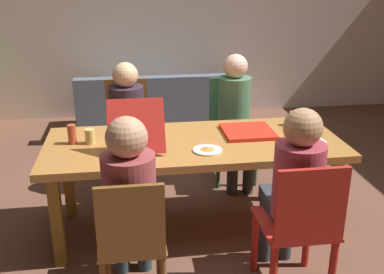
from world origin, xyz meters
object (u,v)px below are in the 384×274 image
at_px(drinking_glass_2, 90,136).
at_px(dining_table, 194,150).
at_px(couch, 158,109).
at_px(person_3, 130,195).
at_px(person_1, 294,183).
at_px(chair_2, 231,124).
at_px(pizza_box_1, 136,134).
at_px(drinking_glass_0, 294,118).
at_px(chair_0, 128,130).
at_px(chair_1, 300,227).
at_px(plate_0, 309,142).
at_px(pizza_box_0, 248,132).
at_px(chair_3, 132,240).
at_px(plate_1, 207,150).
at_px(person_0, 127,117).
at_px(person_2, 236,110).
at_px(drinking_glass_1, 72,134).

bearing_deg(drinking_glass_2, dining_table, -4.33).
bearing_deg(couch, person_3, -96.91).
relative_size(person_1, chair_2, 1.24).
distance_m(pizza_box_1, drinking_glass_0, 1.29).
relative_size(chair_0, chair_1, 1.07).
bearing_deg(plate_0, drinking_glass_0, 86.23).
bearing_deg(pizza_box_1, couch, 82.24).
bearing_deg(person_1, person_3, -179.44).
height_order(plate_0, couch, couch).
bearing_deg(couch, dining_table, -87.46).
bearing_deg(couch, drinking_glass_2, -105.64).
xyz_separation_m(chair_1, couch, (-0.61, 3.26, -0.21)).
distance_m(pizza_box_0, drinking_glass_2, 1.20).
distance_m(person_3, couch, 3.17).
bearing_deg(drinking_glass_2, pizza_box_1, 0.11).
relative_size(chair_0, chair_3, 1.10).
distance_m(pizza_box_0, pizza_box_1, 0.86).
distance_m(plate_1, drinking_glass_2, 0.86).
bearing_deg(pizza_box_1, person_0, 95.14).
height_order(person_2, person_3, person_2).
bearing_deg(chair_1, chair_0, 119.14).
bearing_deg(pizza_box_0, chair_0, 139.47).
relative_size(chair_0, drinking_glass_0, 8.44).
height_order(person_3, plate_1, person_3).
xyz_separation_m(plate_1, drinking_glass_1, (-0.95, 0.28, 0.06)).
bearing_deg(person_1, plate_0, 60.29).
distance_m(chair_1, pizza_box_1, 1.35).
bearing_deg(person_3, pizza_box_1, 85.56).
bearing_deg(person_0, person_3, -90.00).
xyz_separation_m(person_1, person_2, (0.00, 1.51, 0.01)).
distance_m(person_1, drinking_glass_0, 1.03).
height_order(chair_3, drinking_glass_1, chair_3).
bearing_deg(plate_1, chair_0, 116.44).
relative_size(chair_2, plate_0, 3.83).
relative_size(chair_1, pizza_box_1, 1.62).
height_order(chair_0, drinking_glass_2, chair_0).
relative_size(chair_3, drinking_glass_2, 8.23).
relative_size(chair_0, person_1, 0.83).
distance_m(drinking_glass_1, couch, 2.49).
relative_size(person_0, plate_1, 5.72).
bearing_deg(drinking_glass_0, chair_3, -139.65).
xyz_separation_m(chair_0, chair_2, (0.99, 0.05, 0.00)).
bearing_deg(plate_0, plate_1, -176.33).
bearing_deg(chair_2, drinking_glass_0, -63.40).
relative_size(chair_1, couch, 0.48).
distance_m(person_2, plate_1, 1.08).
relative_size(person_1, couch, 0.62).
height_order(chair_2, drinking_glass_1, chair_2).
bearing_deg(drinking_glass_2, pizza_box_0, 2.23).
relative_size(person_1, plate_0, 4.77).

